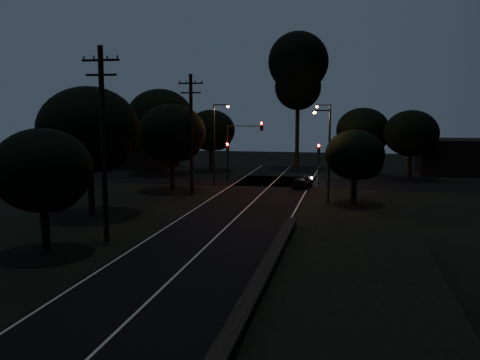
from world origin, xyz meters
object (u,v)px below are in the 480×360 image
at_px(signal_right, 319,157).
at_px(car, 302,180).
at_px(streetlight_b, 328,136).
at_px(signal_mast, 244,141).
at_px(signal_left, 228,155).
at_px(streetlight_c, 327,149).
at_px(utility_pole_mid, 103,141).
at_px(tall_pine, 298,70).
at_px(streetlight_a, 216,138).
at_px(utility_pole_far, 191,132).

distance_m(signal_right, car, 3.14).
bearing_deg(streetlight_b, signal_mast, -154.01).
bearing_deg(signal_left, streetlight_c, -43.76).
height_order(utility_pole_mid, tall_pine, tall_pine).
distance_m(utility_pole_mid, car, 25.45).
height_order(utility_pole_mid, streetlight_b, utility_pole_mid).
relative_size(tall_pine, streetlight_a, 2.13).
bearing_deg(streetlight_b, streetlight_a, -150.52).
bearing_deg(signal_right, utility_pole_mid, -112.99).
xyz_separation_m(utility_pole_mid, signal_left, (1.40, 24.99, -2.90)).
height_order(utility_pole_far, car, utility_pole_far).
xyz_separation_m(signal_mast, streetlight_b, (8.22, 4.01, 0.30)).
bearing_deg(utility_pole_far, streetlight_a, 83.41).
bearing_deg(signal_mast, streetlight_b, 25.99).
xyz_separation_m(signal_left, signal_mast, (1.69, 0.00, 1.50)).
bearing_deg(car, signal_mast, -12.43).
bearing_deg(signal_left, signal_mast, 0.13).
bearing_deg(tall_pine, signal_right, -76.51).
distance_m(utility_pole_far, signal_right, 13.53).
distance_m(utility_pole_far, tall_pine, 24.99).
distance_m(utility_pole_mid, signal_left, 25.19).
bearing_deg(utility_pole_far, signal_right, 37.00).
distance_m(utility_pole_far, streetlight_a, 6.10).
bearing_deg(utility_pole_mid, signal_mast, 82.96).
xyz_separation_m(signal_right, streetlight_b, (0.71, 4.01, 1.80)).
relative_size(signal_right, signal_mast, 0.66).
distance_m(utility_pole_far, car, 12.09).
xyz_separation_m(streetlight_a, streetlight_b, (10.61, 6.00, 0.00)).
relative_size(tall_pine, signal_left, 4.16).
bearing_deg(streetlight_c, tall_pine, 100.93).
bearing_deg(streetlight_a, signal_mast, 39.77).
height_order(signal_mast, car, signal_mast).
height_order(signal_left, car, signal_left).
relative_size(utility_pole_mid, signal_mast, 1.76).
relative_size(signal_right, streetlight_a, 0.51).
relative_size(signal_right, streetlight_b, 0.51).
bearing_deg(signal_mast, utility_pole_far, -111.11).
xyz_separation_m(utility_pole_far, signal_left, (1.40, 7.99, -2.65)).
height_order(signal_left, streetlight_a, streetlight_a).
height_order(signal_right, car, signal_right).
relative_size(tall_pine, streetlight_c, 2.28).
bearing_deg(streetlight_a, car, 1.27).
relative_size(utility_pole_far, signal_right, 2.56).
distance_m(tall_pine, signal_right, 18.12).
xyz_separation_m(utility_pole_mid, streetlight_a, (0.69, 23.00, -1.10)).
distance_m(signal_left, streetlight_b, 10.84).
bearing_deg(streetlight_b, signal_left, -157.95).
height_order(utility_pole_mid, signal_mast, utility_pole_mid).
height_order(signal_mast, streetlight_c, streetlight_c).
bearing_deg(signal_left, signal_right, 0.00).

